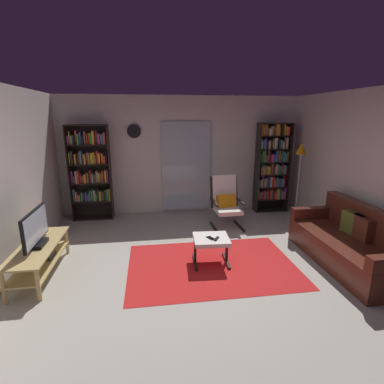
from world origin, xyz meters
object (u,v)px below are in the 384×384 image
(wall_clock, at_px, (134,131))
(bookshelf_near_sofa, at_px, (272,165))
(tv_remote, at_px, (217,239))
(television, at_px, (36,230))
(cell_phone, at_px, (211,238))
(ottoman, at_px, (211,242))
(lounge_armchair, at_px, (226,201))
(floor_lamp_by_shelf, at_px, (301,158))
(tv_stand, at_px, (40,255))
(bookshelf_near_tv, at_px, (90,170))
(leather_sofa, at_px, (351,244))

(wall_clock, bearing_deg, bookshelf_near_sofa, -4.12)
(bookshelf_near_sofa, distance_m, tv_remote, 3.06)
(television, distance_m, cell_phone, 2.43)
(tv_remote, bearing_deg, ottoman, 161.73)
(television, relative_size, lounge_armchair, 0.81)
(floor_lamp_by_shelf, bearing_deg, ottoman, -144.35)
(television, bearing_deg, bookshelf_near_sofa, 27.72)
(tv_stand, distance_m, tv_remote, 2.50)
(tv_stand, distance_m, wall_clock, 3.18)
(bookshelf_near_tv, relative_size, leather_sofa, 1.01)
(floor_lamp_by_shelf, bearing_deg, bookshelf_near_tv, 169.61)
(lounge_armchair, xyz_separation_m, ottoman, (-0.61, -1.46, -0.19))
(bookshelf_near_sofa, relative_size, cell_phone, 14.49)
(lounge_armchair, distance_m, cell_phone, 1.63)
(bookshelf_near_sofa, bearing_deg, wall_clock, 175.88)
(leather_sofa, xyz_separation_m, tv_remote, (-2.01, 0.23, 0.12))
(bookshelf_near_sofa, height_order, leather_sofa, bookshelf_near_sofa)
(tv_remote, relative_size, cell_phone, 1.03)
(bookshelf_near_sofa, relative_size, wall_clock, 7.00)
(bookshelf_near_tv, distance_m, leather_sofa, 5.00)
(bookshelf_near_sofa, xyz_separation_m, floor_lamp_by_shelf, (0.27, -0.74, 0.27))
(ottoman, distance_m, cell_phone, 0.09)
(ottoman, xyz_separation_m, floor_lamp_by_shelf, (2.16, 1.55, 1.00))
(tv_stand, relative_size, ottoman, 2.49)
(leather_sofa, bearing_deg, bookshelf_near_tv, 147.70)
(bookshelf_near_sofa, bearing_deg, tv_remote, -127.72)
(leather_sofa, xyz_separation_m, ottoman, (-2.07, 0.31, 0.03))
(wall_clock, bearing_deg, television, -116.76)
(ottoman, height_order, floor_lamp_by_shelf, floor_lamp_by_shelf)
(lounge_armchair, xyz_separation_m, cell_phone, (-0.62, -1.50, -0.11))
(leather_sofa, distance_m, floor_lamp_by_shelf, 2.13)
(bookshelf_near_tv, xyz_separation_m, leather_sofa, (4.18, -2.64, -0.77))
(lounge_armchair, height_order, cell_phone, lounge_armchair)
(leather_sofa, xyz_separation_m, cell_phone, (-2.09, 0.28, 0.11))
(ottoman, relative_size, floor_lamp_by_shelf, 0.33)
(television, distance_m, lounge_armchair, 3.37)
(bookshelf_near_tv, height_order, cell_phone, bookshelf_near_tv)
(cell_phone, bearing_deg, leather_sofa, -34.42)
(television, relative_size, floor_lamp_by_shelf, 0.50)
(leather_sofa, bearing_deg, ottoman, 171.52)
(tv_remote, distance_m, floor_lamp_by_shelf, 2.81)
(bookshelf_near_tv, distance_m, wall_clock, 1.22)
(ottoman, height_order, wall_clock, wall_clock)
(leather_sofa, distance_m, wall_clock, 4.57)
(bookshelf_near_tv, relative_size, cell_phone, 14.30)
(tv_stand, height_order, leather_sofa, leather_sofa)
(tv_stand, height_order, tv_remote, tv_stand)
(tv_stand, relative_size, floor_lamp_by_shelf, 0.83)
(bookshelf_near_tv, relative_size, lounge_armchair, 1.96)
(tv_stand, xyz_separation_m, cell_phone, (2.42, -0.06, 0.12))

